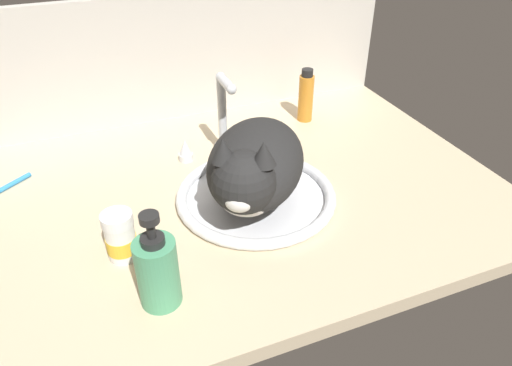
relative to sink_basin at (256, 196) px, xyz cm
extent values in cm
cube|color=#CCB793|center=(-4.48, 4.53, -2.45)|extent=(112.03, 74.22, 3.00)
cube|color=beige|center=(-4.48, 42.84, 12.97)|extent=(112.03, 2.40, 33.84)
torus|color=white|center=(0.00, 0.00, 0.14)|extent=(31.56, 31.56, 2.19)
cylinder|color=white|center=(0.00, 0.00, -0.65)|extent=(28.28, 28.28, 0.60)
cylinder|color=silver|center=(0.00, 19.91, 0.18)|extent=(4.00, 4.00, 2.27)
cylinder|color=silver|center=(0.00, 19.91, 9.32)|extent=(2.00, 2.00, 16.01)
sphere|color=silver|center=(0.00, 19.91, 17.32)|extent=(2.20, 2.20, 2.20)
cylinder|color=silver|center=(0.00, 16.49, 17.32)|extent=(2.00, 6.84, 2.00)
sphere|color=silver|center=(0.00, 13.07, 17.32)|extent=(2.10, 2.10, 2.10)
cylinder|color=silver|center=(-8.95, 19.91, -0.15)|extent=(3.20, 3.20, 1.60)
cone|color=silver|center=(-8.95, 19.91, 2.48)|extent=(2.88, 2.88, 3.66)
cylinder|color=silver|center=(8.95, 19.91, -0.15)|extent=(3.20, 3.20, 1.60)
cone|color=silver|center=(8.95, 19.91, 2.48)|extent=(2.88, 2.88, 3.66)
ellipsoid|color=black|center=(0.00, 0.00, 7.74)|extent=(30.25, 33.58, 13.00)
sphere|color=black|center=(-6.05, -9.63, 10.82)|extent=(10.98, 10.98, 10.98)
cone|color=black|center=(-3.26, -11.38, 16.72)|extent=(4.17, 4.17, 4.12)
cone|color=black|center=(-8.84, -7.88, 16.72)|extent=(4.17, 4.17, 4.12)
ellipsoid|color=silver|center=(-8.24, -13.12, 9.72)|extent=(5.66, 5.24, 3.51)
ellipsoid|color=silver|center=(-5.30, -8.43, 7.09)|extent=(12.55, 11.97, 7.15)
cylinder|color=black|center=(8.58, 13.65, 2.84)|extent=(9.28, 12.15, 3.20)
cylinder|color=white|center=(-26.94, -6.75, 2.54)|extent=(4.97, 4.97, 6.98)
cylinder|color=gold|center=(-26.94, -6.75, 1.98)|extent=(5.12, 5.12, 2.79)
cylinder|color=white|center=(-26.94, -6.75, 7.01)|extent=(5.22, 5.22, 1.95)
cylinder|color=#4C9E70|center=(-23.10, -18.82, 4.74)|extent=(6.28, 6.28, 11.39)
cylinder|color=black|center=(-23.10, -18.82, 11.04)|extent=(3.46, 3.46, 1.20)
cylinder|color=black|center=(-23.10, -18.82, 13.01)|extent=(1.26, 1.26, 2.73)
cylinder|color=black|center=(-23.10, -18.82, 14.97)|extent=(2.83, 2.83, 1.20)
cylinder|color=#C67A23|center=(24.85, 28.13, 4.96)|extent=(3.79, 3.79, 11.83)
cylinder|color=black|center=(24.85, 28.13, 11.78)|extent=(2.84, 2.84, 1.80)
camera|label=1|loc=(-28.46, -71.06, 55.05)|focal=33.45mm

